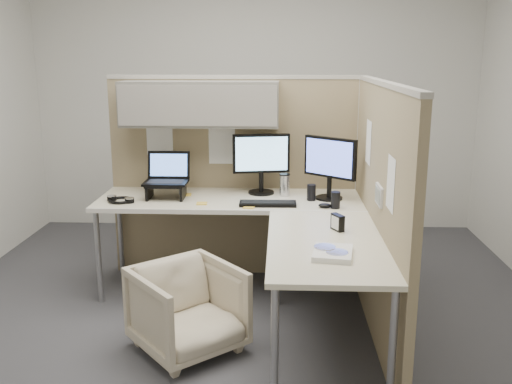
{
  "coord_description": "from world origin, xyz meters",
  "views": [
    {
      "loc": [
        0.27,
        -3.62,
        1.79
      ],
      "look_at": [
        0.1,
        0.25,
        0.85
      ],
      "focal_mm": 40.0,
      "sensor_mm": 36.0,
      "label": 1
    }
  ],
  "objects_px": {
    "desk": "(259,219)",
    "keyboard": "(268,204)",
    "monitor_left": "(261,159)",
    "office_chair": "(188,305)"
  },
  "relations": [
    {
      "from": "desk",
      "to": "keyboard",
      "type": "distance_m",
      "value": 0.23
    },
    {
      "from": "desk",
      "to": "office_chair",
      "type": "bearing_deg",
      "value": -126.98
    },
    {
      "from": "monitor_left",
      "to": "keyboard",
      "type": "bearing_deg",
      "value": -90.19
    },
    {
      "from": "office_chair",
      "to": "monitor_left",
      "type": "height_order",
      "value": "monitor_left"
    },
    {
      "from": "office_chair",
      "to": "keyboard",
      "type": "relative_size",
      "value": 1.46
    },
    {
      "from": "office_chair",
      "to": "monitor_left",
      "type": "xyz_separation_m",
      "value": [
        0.41,
        1.12,
        0.71
      ]
    },
    {
      "from": "office_chair",
      "to": "desk",
      "type": "bearing_deg",
      "value": 12.75
    },
    {
      "from": "desk",
      "to": "monitor_left",
      "type": "height_order",
      "value": "monitor_left"
    },
    {
      "from": "monitor_left",
      "to": "keyboard",
      "type": "xyz_separation_m",
      "value": [
        0.06,
        -0.35,
        -0.26
      ]
    },
    {
      "from": "monitor_left",
      "to": "desk",
      "type": "bearing_deg",
      "value": -99.41
    }
  ]
}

